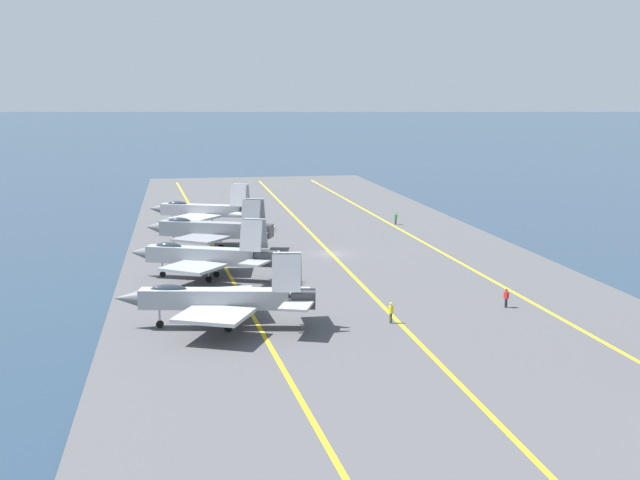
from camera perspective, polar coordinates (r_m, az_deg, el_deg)
The scene contains 12 objects.
ground_plane at distance 94.19m, azimuth 0.79°, elevation -1.22°, with size 2000.00×2000.00×0.00m, color #23384C.
carrier_deck at distance 94.15m, azimuth 0.79°, elevation -1.10°, with size 185.66×47.38×0.40m, color #4C4C4F.
deck_stripe_foul_line at distance 97.36m, azimuth 8.34°, elevation -0.71°, with size 167.09×0.36×0.01m, color yellow.
deck_stripe_centerline at distance 94.11m, azimuth 0.79°, elevation -0.98°, with size 167.09×0.36×0.01m, color yellow.
deck_stripe_edge_line at distance 92.60m, azimuth -7.16°, elevation -1.24°, with size 167.09×0.36×0.01m, color yellow.
parked_jet_nearest at distance 64.11m, azimuth -7.09°, elevation -4.16°, with size 11.96×16.06×6.10m.
parked_jet_second at distance 81.28m, azimuth -8.17°, elevation -1.10°, with size 12.10×15.46×6.33m.
parked_jet_third at distance 96.35m, azimuth -7.79°, elevation 0.76°, with size 12.32×15.89×6.38m.
parked_jet_fourth at distance 112.79m, azimuth -8.21°, elevation 2.10°, with size 13.67×15.75×6.37m.
crew_yellow_vest at distance 65.59m, azimuth 5.07°, elevation -5.10°, with size 0.43×0.46×1.75m.
crew_green_vest at distance 116.03m, azimuth 5.41°, elevation 1.57°, with size 0.44×0.46×1.71m.
crew_red_vest at distance 71.97m, azimuth 13.10°, elevation -3.98°, with size 0.45×0.39×1.69m.
Camera 1 is at (-90.70, 17.35, 18.56)m, focal length 45.00 mm.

